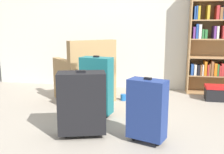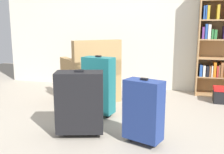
% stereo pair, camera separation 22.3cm
% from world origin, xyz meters
% --- Properties ---
extents(ground_plane, '(8.50, 8.50, 0.00)m').
position_xyz_m(ground_plane, '(0.00, 0.00, 0.00)').
color(ground_plane, '#9E9384').
extents(back_wall, '(4.86, 0.10, 2.60)m').
position_xyz_m(back_wall, '(0.00, 2.21, 1.30)').
color(back_wall, beige).
rests_on(back_wall, ground).
extents(armchair, '(0.99, 0.99, 0.90)m').
position_xyz_m(armchair, '(-0.45, 1.26, 0.32)').
color(armchair, '#9E7A4C').
rests_on(armchair, ground).
extents(mug, '(0.12, 0.08, 0.10)m').
position_xyz_m(mug, '(0.12, 1.33, 0.05)').
color(mug, '#1959A5').
rests_on(mug, ground).
extents(suitcase_black, '(0.52, 0.37, 0.67)m').
position_xyz_m(suitcase_black, '(-0.11, -0.01, 0.35)').
color(suitcase_black, black).
rests_on(suitcase_black, ground).
extents(suitcase_navy_blue, '(0.39, 0.29, 0.63)m').
position_xyz_m(suitcase_navy_blue, '(0.54, -0.04, 0.33)').
color(suitcase_navy_blue, navy).
rests_on(suitcase_navy_blue, ground).
extents(suitcase_teal, '(0.40, 0.26, 0.75)m').
position_xyz_m(suitcase_teal, '(-0.10, 0.58, 0.39)').
color(suitcase_teal, '#19666B').
rests_on(suitcase_teal, ground).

